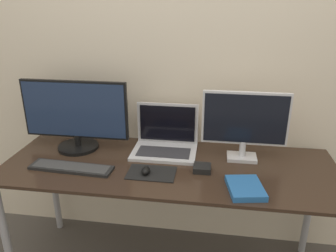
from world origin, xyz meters
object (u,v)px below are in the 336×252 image
at_px(monitor_left, 75,116).
at_px(book, 245,188).
at_px(mouse, 146,170).
at_px(power_brick, 202,168).
at_px(keyboard, 71,168).
at_px(laptop, 166,140).
at_px(monitor_right, 245,122).

xyz_separation_m(monitor_left, book, (0.98, -0.34, -0.20)).
bearing_deg(mouse, power_brick, 15.81).
bearing_deg(keyboard, laptop, 33.90).
distance_m(monitor_left, laptop, 0.55).
height_order(laptop, book, laptop).
height_order(monitor_left, laptop, monitor_left).
xyz_separation_m(book, power_brick, (-0.21, 0.16, 0.00)).
distance_m(keyboard, power_brick, 0.70).
relative_size(monitor_right, keyboard, 1.02).
xyz_separation_m(mouse, book, (0.50, -0.08, -0.01)).
xyz_separation_m(monitor_left, laptop, (0.53, 0.05, -0.15)).
bearing_deg(monitor_right, monitor_left, -179.99).
bearing_deg(monitor_left, keyboard, -75.39).
bearing_deg(keyboard, book, -4.90).
height_order(mouse, power_brick, mouse).
bearing_deg(monitor_left, laptop, 5.54).
xyz_separation_m(keyboard, book, (0.91, -0.08, 0.01)).
relative_size(monitor_left, keyboard, 1.39).
distance_m(monitor_left, mouse, 0.57).
bearing_deg(mouse, book, -9.30).
height_order(monitor_right, book, monitor_right).
distance_m(mouse, book, 0.51).
xyz_separation_m(monitor_right, laptop, (-0.45, 0.05, -0.16)).
bearing_deg(book, monitor_right, 89.46).
height_order(monitor_left, book, monitor_left).
distance_m(monitor_right, mouse, 0.60).
bearing_deg(book, mouse, 170.70).
xyz_separation_m(monitor_right, mouse, (-0.50, -0.26, -0.20)).
distance_m(monitor_left, power_brick, 0.81).
relative_size(laptop, keyboard, 0.82).
bearing_deg(power_brick, laptop, 135.65).
xyz_separation_m(laptop, book, (0.45, -0.39, -0.05)).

